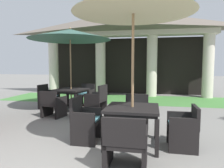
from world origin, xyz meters
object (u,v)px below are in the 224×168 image
at_px(patio_chair_mid_left_south, 126,143).
at_px(patio_table_mid_right, 71,92).
at_px(patio_umbrella_mid_left, 133,6).
at_px(patio_chair_mid_right_east, 97,100).
at_px(patio_table_mid_left, 132,112).
at_px(patio_chair_mid_right_north, 85,95).
at_px(patio_chair_mid_left_east, 184,128).
at_px(patio_chair_mid_left_west, 85,121).
at_px(patio_umbrella_mid_right, 70,35).
at_px(patio_chair_mid_right_west, 48,97).
at_px(patio_chair_mid_right_south, 53,104).
at_px(patio_chair_mid_left_north, 136,113).

bearing_deg(patio_chair_mid_left_south, patio_table_mid_right, 122.97).
distance_m(patio_umbrella_mid_left, patio_chair_mid_right_east, 3.64).
bearing_deg(patio_table_mid_left, patio_chair_mid_right_north, 120.42).
distance_m(patio_table_mid_right, patio_chair_mid_right_east, 1.02).
xyz_separation_m(patio_chair_mid_left_east, patio_chair_mid_left_west, (-1.93, 0.02, 0.03)).
bearing_deg(patio_chair_mid_left_west, patio_umbrella_mid_right, -152.45).
bearing_deg(patio_chair_mid_right_west, patio_table_mid_right, 90.00).
relative_size(patio_chair_mid_left_east, patio_umbrella_mid_right, 0.29).
relative_size(patio_chair_mid_right_west, patio_chair_mid_right_south, 1.07).
xyz_separation_m(patio_chair_mid_left_west, patio_table_mid_right, (-1.38, 2.70, 0.24)).
relative_size(patio_umbrella_mid_right, patio_chair_mid_right_south, 3.52).
bearing_deg(patio_chair_mid_left_north, patio_chair_mid_right_south, -16.57).
bearing_deg(patio_table_mid_left, patio_chair_mid_left_south, -90.48).
bearing_deg(patio_chair_mid_right_north, patio_chair_mid_left_east, 141.65).
distance_m(patio_table_mid_right, patio_chair_mid_right_north, 1.01).
xyz_separation_m(patio_umbrella_mid_left, patio_chair_mid_left_south, (-0.01, -0.97, -2.27)).
bearing_deg(patio_chair_mid_left_west, patio_chair_mid_left_south, 45.05).
relative_size(patio_chair_mid_left_west, patio_chair_mid_left_north, 1.09).
bearing_deg(patio_chair_mid_right_north, patio_umbrella_mid_left, 131.78).
xyz_separation_m(patio_chair_mid_left_south, patio_chair_mid_right_east, (-1.37, 3.48, 0.03)).
distance_m(patio_table_mid_left, patio_table_mid_right, 3.59).
bearing_deg(patio_table_mid_right, patio_table_mid_left, -49.07).
bearing_deg(patio_chair_mid_right_east, patio_umbrella_mid_right, 90.00).
distance_m(patio_umbrella_mid_right, patio_chair_mid_right_west, 2.38).
bearing_deg(patio_chair_mid_left_south, patio_chair_mid_left_north, 90.00).
bearing_deg(patio_chair_mid_right_east, patio_chair_mid_left_south, -147.16).
bearing_deg(patio_chair_mid_left_north, patio_table_mid_right, -36.04).
bearing_deg(patio_table_mid_right, patio_chair_mid_right_south, -101.36).
relative_size(patio_table_mid_left, patio_chair_mid_left_north, 1.21).
xyz_separation_m(patio_chair_mid_left_north, patio_chair_mid_right_west, (-3.32, 1.94, -0.01)).
xyz_separation_m(patio_umbrella_mid_left, patio_chair_mid_right_north, (-2.16, 3.67, -2.26)).
xyz_separation_m(patio_chair_mid_right_south, patio_chair_mid_right_east, (1.16, 0.77, 0.04)).
xyz_separation_m(patio_table_mid_left, patio_chair_mid_right_north, (-2.16, 3.67, -0.26)).
xyz_separation_m(patio_umbrella_mid_left, patio_chair_mid_right_south, (-2.54, 1.75, -2.28)).
bearing_deg(patio_chair_mid_right_north, patio_table_mid_left, 131.78).
relative_size(patio_chair_mid_left_west, patio_table_mid_right, 0.81).
bearing_deg(patio_chair_mid_right_west, patio_chair_mid_left_east, 67.13).
relative_size(patio_umbrella_mid_left, patio_chair_mid_right_south, 3.65).
xyz_separation_m(patio_table_mid_left, patio_table_mid_right, (-2.35, 2.71, -0.01)).
xyz_separation_m(patio_chair_mid_left_north, patio_chair_mid_right_east, (-1.39, 1.55, 0.02)).
distance_m(patio_chair_mid_left_east, patio_chair_mid_right_north, 4.83).
bearing_deg(patio_chair_mid_right_west, patio_umbrella_mid_left, 60.15).
height_order(patio_chair_mid_left_west, patio_chair_mid_right_north, patio_chair_mid_left_west).
bearing_deg(patio_umbrella_mid_right, patio_table_mid_right, 90.00).
relative_size(patio_umbrella_mid_left, patio_table_mid_right, 2.57).
bearing_deg(patio_chair_mid_right_west, patio_chair_mid_left_south, 51.86).
xyz_separation_m(patio_table_mid_left, patio_chair_mid_left_west, (-0.97, 0.01, -0.25)).
bearing_deg(patio_chair_mid_right_west, patio_umbrella_mid_right, 90.00).
height_order(patio_chair_mid_left_east, patio_chair_mid_right_south, patio_chair_mid_left_east).
distance_m(patio_table_mid_left, patio_chair_mid_right_south, 3.10).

